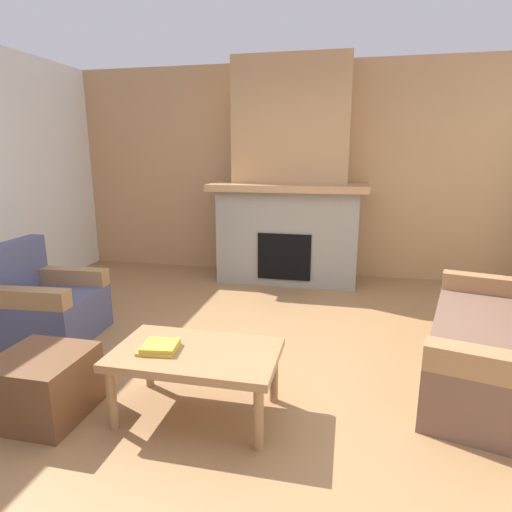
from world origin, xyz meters
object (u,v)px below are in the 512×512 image
object	(u,v)px
couch	(506,343)
armchair	(45,306)
coffee_table	(196,358)
fireplace	(290,188)
ottoman	(43,385)

from	to	relation	value
couch	armchair	distance (m)	3.69
coffee_table	armchair	bearing A→B (deg)	154.74
fireplace	coffee_table	world-z (taller)	fireplace
ottoman	fireplace	bearing A→B (deg)	72.17
armchair	ottoman	world-z (taller)	armchair
armchair	coffee_table	bearing A→B (deg)	-25.26
coffee_table	ottoman	bearing A→B (deg)	-167.22
armchair	coffee_table	distance (m)	1.88
armchair	ottoman	size ratio (longest dim) A/B	1.63
couch	coffee_table	xyz separation A→B (m)	(-1.99, -0.85, 0.09)
fireplace	couch	xyz separation A→B (m)	(1.86, -2.22, -0.88)
couch	ottoman	xyz separation A→B (m)	(-2.91, -1.06, -0.09)
fireplace	couch	world-z (taller)	fireplace
fireplace	couch	size ratio (longest dim) A/B	1.38
fireplace	coffee_table	size ratio (longest dim) A/B	2.70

